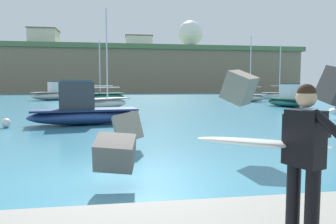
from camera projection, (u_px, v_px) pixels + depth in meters
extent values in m
plane|color=teal|center=(130.00, 182.00, 6.52)|extent=(400.00, 400.00, 0.00)
cube|color=gray|center=(239.00, 87.00, 9.02)|extent=(1.14, 1.20, 1.06)
cube|color=#605B56|center=(115.00, 152.00, 6.01)|extent=(0.83, 0.85, 0.76)
cube|color=gray|center=(127.00, 127.00, 9.61)|extent=(0.98, 0.90, 1.07)
cylinder|color=black|center=(312.00, 211.00, 3.28)|extent=(0.15, 0.15, 0.90)
cylinder|color=black|center=(293.00, 204.00, 3.49)|extent=(0.15, 0.15, 0.90)
cube|color=black|center=(305.00, 138.00, 3.32)|extent=(0.34, 0.43, 0.60)
sphere|color=tan|center=(306.00, 98.00, 3.28)|extent=(0.21, 0.21, 0.21)
sphere|color=black|center=(306.00, 93.00, 3.28)|extent=(0.19, 0.19, 0.19)
cylinder|color=black|center=(336.00, 132.00, 2.96)|extent=(0.26, 0.53, 0.41)
cylinder|color=black|center=(286.00, 139.00, 3.54)|extent=(0.09, 0.09, 0.56)
ellipsoid|color=white|center=(274.00, 144.00, 3.56)|extent=(2.09, 1.05, 0.37)
cube|color=black|center=(328.00, 132.00, 4.01)|extent=(0.12, 0.06, 0.16)
ellipsoid|color=#1E6656|center=(287.00, 103.00, 29.18)|extent=(3.09, 4.92, 0.75)
cube|color=#164C41|center=(287.00, 99.00, 29.15)|extent=(2.84, 4.53, 0.10)
cube|color=silver|center=(290.00, 92.00, 28.78)|extent=(1.54, 1.62, 1.30)
cube|color=#334C5B|center=(290.00, 84.00, 28.72)|extent=(1.39, 1.46, 0.12)
ellipsoid|color=navy|center=(86.00, 117.00, 16.04)|extent=(5.82, 2.73, 0.78)
cube|color=navy|center=(85.00, 110.00, 16.01)|extent=(5.35, 2.51, 0.10)
cube|color=#33383D|center=(77.00, 96.00, 15.82)|extent=(1.83, 1.37, 1.35)
cube|color=#334C5B|center=(76.00, 81.00, 15.75)|extent=(1.65, 1.23, 0.12)
ellipsoid|color=beige|center=(104.00, 104.00, 26.16)|extent=(4.74, 4.88, 0.90)
cube|color=#9C9991|center=(104.00, 99.00, 26.12)|extent=(4.36, 4.49, 0.10)
cylinder|color=silver|center=(107.00, 54.00, 26.10)|extent=(0.12, 0.12, 7.36)
cylinder|color=silver|center=(107.00, 87.00, 26.34)|extent=(2.06, 2.19, 0.08)
ellipsoid|color=#1E6656|center=(104.00, 97.00, 38.36)|extent=(6.08, 5.36, 1.00)
cube|color=#164C41|center=(103.00, 93.00, 38.32)|extent=(5.60, 4.93, 0.10)
cylinder|color=silver|center=(100.00, 67.00, 37.71)|extent=(0.12, 0.12, 6.28)
cylinder|color=silver|center=(100.00, 86.00, 37.90)|extent=(2.97, 2.35, 0.08)
ellipsoid|color=beige|center=(277.00, 96.00, 43.21)|extent=(4.55, 1.90, 0.98)
cube|color=#9C9991|center=(277.00, 93.00, 43.17)|extent=(4.19, 1.75, 0.10)
cylinder|color=silver|center=(280.00, 69.00, 42.96)|extent=(0.12, 0.12, 6.45)
cylinder|color=silver|center=(279.00, 86.00, 43.16)|extent=(2.66, 0.28, 0.08)
ellipsoid|color=beige|center=(247.00, 98.00, 37.66)|extent=(4.87, 2.24, 0.87)
cube|color=#9C9991|center=(247.00, 95.00, 37.62)|extent=(4.48, 2.06, 0.10)
cylinder|color=silver|center=(251.00, 65.00, 37.40)|extent=(0.12, 0.12, 6.92)
cylinder|color=silver|center=(250.00, 87.00, 37.62)|extent=(2.86, 0.24, 0.08)
ellipsoid|color=beige|center=(53.00, 96.00, 41.61)|extent=(5.91, 5.05, 1.06)
cube|color=#9C9991|center=(53.00, 92.00, 41.57)|extent=(5.44, 4.64, 0.10)
cube|color=silver|center=(56.00, 87.00, 41.81)|extent=(2.14, 2.04, 1.31)
cube|color=#334C5B|center=(56.00, 82.00, 41.75)|extent=(1.93, 1.84, 0.12)
sphere|color=silver|center=(6.00, 123.00, 14.77)|extent=(0.44, 0.44, 0.44)
sphere|color=silver|center=(239.00, 99.00, 40.49)|extent=(0.44, 0.44, 0.44)
cube|color=#847056|center=(110.00, 74.00, 97.37)|extent=(102.20, 41.06, 10.96)
cube|color=#567547|center=(110.00, 54.00, 96.84)|extent=(104.24, 41.88, 1.20)
cylinder|color=silver|center=(190.00, 50.00, 100.95)|extent=(6.39, 6.39, 2.19)
sphere|color=white|center=(190.00, 34.00, 100.52)|extent=(8.00, 8.00, 8.00)
cube|color=beige|center=(44.00, 40.00, 88.17)|extent=(7.32, 7.51, 5.02)
cube|color=#66564C|center=(44.00, 30.00, 87.94)|extent=(7.68, 7.89, 0.30)
cube|color=silver|center=(139.00, 43.00, 90.57)|extent=(7.44, 4.45, 3.63)
cube|color=#66564C|center=(139.00, 36.00, 90.40)|extent=(7.81, 4.67, 0.30)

